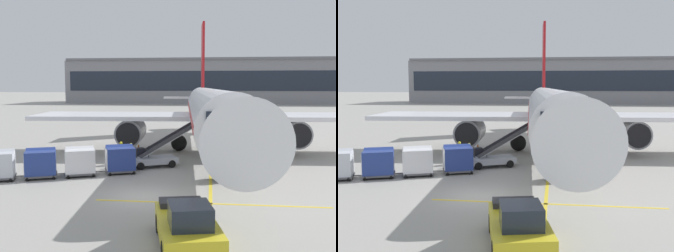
{
  "view_description": "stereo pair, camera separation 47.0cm",
  "coord_description": "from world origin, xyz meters",
  "views": [
    {
      "loc": [
        3.53,
        -19.98,
        6.01
      ],
      "look_at": [
        0.48,
        7.49,
        3.07
      ],
      "focal_mm": 41.14,
      "sensor_mm": 36.0,
      "label": 1
    },
    {
      "loc": [
        4.0,
        -19.92,
        6.01
      ],
      "look_at": [
        0.48,
        7.49,
        3.07
      ],
      "focal_mm": 41.14,
      "sensor_mm": 36.0,
      "label": 2
    }
  ],
  "objects": [
    {
      "name": "apron_guidance_line_lead_in",
      "position": [
        3.58,
        13.46,
        0.0
      ],
      "size": [
        0.2,
        110.0,
        0.01
      ],
      "color": "yellow",
      "rests_on": "ground"
    },
    {
      "name": "belt_loader",
      "position": [
        -0.42,
        7.82,
        0.9
      ],
      "size": [
        5.2,
        3.39,
        3.3
      ],
      "color": "#A3A8B2",
      "rests_on": "ground"
    },
    {
      "name": "baggage_cart_second",
      "position": [
        -5.08,
        4.43,
        1.0
      ],
      "size": [
        2.82,
        2.21,
        1.91
      ],
      "color": "#515156",
      "rests_on": "ground"
    },
    {
      "name": "terminal_building",
      "position": [
        14.99,
        113.01,
        7.29
      ],
      "size": [
        118.28,
        21.41,
        14.68
      ],
      "color": "gray",
      "rests_on": "ground"
    },
    {
      "name": "ground_crew_by_carts",
      "position": [
        -2.3,
        7.65,
        1.0
      ],
      "size": [
        0.56,
        0.31,
        1.74
      ],
      "color": "black",
      "rests_on": "ground"
    },
    {
      "name": "baggage_cart_third",
      "position": [
        -7.42,
        3.54,
        1.0
      ],
      "size": [
        2.82,
        2.21,
        1.91
      ],
      "color": "#515156",
      "rests_on": "ground"
    },
    {
      "name": "apron_guidance_line_stop_bar",
      "position": [
        3.6,
        -0.81,
        0.0
      ],
      "size": [
        12.0,
        0.2,
        0.01
      ],
      "color": "yellow",
      "rests_on": "ground"
    },
    {
      "name": "pushback_tug",
      "position": [
        2.7,
        -6.1,
        0.83
      ],
      "size": [
        2.97,
        4.74,
        1.83
      ],
      "color": "gold",
      "rests_on": "ground"
    },
    {
      "name": "parked_airplane",
      "position": [
        3.55,
        14.18,
        3.72
      ],
      "size": [
        31.28,
        40.9,
        13.87
      ],
      "color": "white",
      "rests_on": "ground"
    },
    {
      "name": "safety_cone_engine_keepout",
      "position": [
        -2.93,
        13.96,
        0.34
      ],
      "size": [
        0.61,
        0.61,
        0.7
      ],
      "color": "black",
      "rests_on": "ground"
    },
    {
      "name": "baggage_cart_lead",
      "position": [
        -2.61,
        5.5,
        1.0
      ],
      "size": [
        2.82,
        2.21,
        1.91
      ],
      "color": "#515156",
      "rests_on": "ground"
    },
    {
      "name": "ground_crew_by_loader",
      "position": [
        -3.22,
        8.36,
        1.0
      ],
      "size": [
        0.41,
        0.49,
        1.74
      ],
      "color": "#514C42",
      "rests_on": "ground"
    },
    {
      "name": "ground_plane",
      "position": [
        0.0,
        0.0,
        0.0
      ],
      "size": [
        600.0,
        600.0,
        0.0
      ],
      "primitive_type": "plane",
      "color": "#9E9B93"
    }
  ]
}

